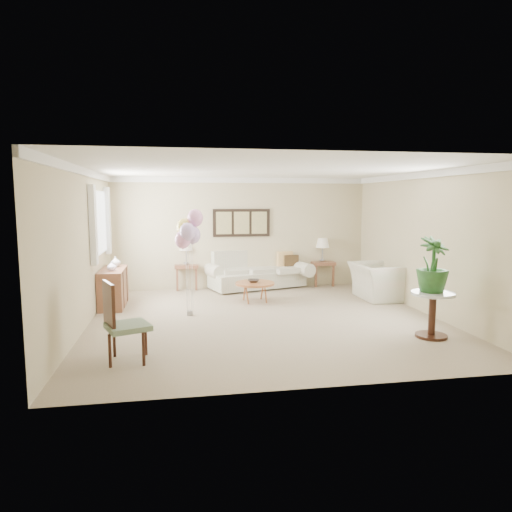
{
  "coord_description": "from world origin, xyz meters",
  "views": [
    {
      "loc": [
        -1.48,
        -7.68,
        2.08
      ],
      "look_at": [
        -0.06,
        0.6,
        1.05
      ],
      "focal_mm": 32.0,
      "sensor_mm": 36.0,
      "label": 1
    }
  ],
  "objects_px": {
    "coffee_table": "(255,284)",
    "balloon_cluster": "(189,231)",
    "accent_chair": "(121,320)",
    "armchair": "(379,281)",
    "sofa": "(257,273)"
  },
  "relations": [
    {
      "from": "coffee_table",
      "to": "balloon_cluster",
      "type": "bearing_deg",
      "value": -145.66
    },
    {
      "from": "accent_chair",
      "to": "armchair",
      "type": "bearing_deg",
      "value": 31.43
    },
    {
      "from": "coffee_table",
      "to": "accent_chair",
      "type": "xyz_separation_m",
      "value": [
        -2.28,
        -3.15,
        0.17
      ]
    },
    {
      "from": "accent_chair",
      "to": "balloon_cluster",
      "type": "height_order",
      "value": "balloon_cluster"
    },
    {
      "from": "sofa",
      "to": "armchair",
      "type": "xyz_separation_m",
      "value": [
        2.34,
        -1.65,
        0.02
      ]
    },
    {
      "from": "coffee_table",
      "to": "accent_chair",
      "type": "height_order",
      "value": "accent_chair"
    },
    {
      "from": "sofa",
      "to": "balloon_cluster",
      "type": "xyz_separation_m",
      "value": [
        -1.65,
        -2.43,
        1.19
      ]
    },
    {
      "from": "coffee_table",
      "to": "armchair",
      "type": "height_order",
      "value": "armchair"
    },
    {
      "from": "sofa",
      "to": "coffee_table",
      "type": "height_order",
      "value": "sofa"
    },
    {
      "from": "balloon_cluster",
      "to": "coffee_table",
      "type": "bearing_deg",
      "value": 34.34
    },
    {
      "from": "balloon_cluster",
      "to": "armchair",
      "type": "bearing_deg",
      "value": 11.05
    },
    {
      "from": "sofa",
      "to": "accent_chair",
      "type": "distance_m",
      "value": 5.33
    },
    {
      "from": "coffee_table",
      "to": "accent_chair",
      "type": "distance_m",
      "value": 3.89
    },
    {
      "from": "sofa",
      "to": "coffee_table",
      "type": "relative_size",
      "value": 3.31
    },
    {
      "from": "accent_chair",
      "to": "balloon_cluster",
      "type": "relative_size",
      "value": 0.54
    }
  ]
}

